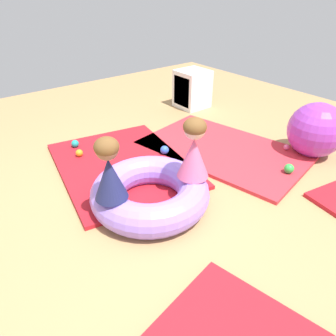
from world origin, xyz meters
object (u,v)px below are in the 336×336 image
Objects in this scene: inflatable_cushion at (150,193)px; play_ball_green at (289,169)px; storage_cube at (191,89)px; play_ball_teal at (75,144)px; child_in_pink at (194,149)px; play_ball_blue at (165,150)px; play_ball_orange at (79,153)px; exercise_ball_large at (316,130)px; child_in_navy at (109,170)px; play_ball_pink at (286,147)px.

inflatable_cushion reaches higher than play_ball_green.
play_ball_teal is at bearing -82.83° from storage_cube.
child_in_pink reaches higher than play_ball_blue.
play_ball_orange is 0.25m from play_ball_teal.
child_in_pink is 1.70m from play_ball_teal.
play_ball_teal is 0.14× the size of exercise_ball_large.
play_ball_blue is at bearing -145.73° from play_ball_green.
play_ball_blue is (-0.81, 0.31, -0.45)m from child_in_pink.
inflatable_cushion reaches higher than play_ball_teal.
play_ball_orange is at bearing -173.35° from inflatable_cushion.
child_in_navy is 7.93× the size of play_ball_pink.
play_ball_teal is (-1.59, -0.41, -0.45)m from child_in_pink.
play_ball_pink is at bearing 126.57° from play_ball_green.
child_in_navy is at bearing -54.08° from storage_cube.
play_ball_blue is 1.68m from storage_cube.
play_ball_blue is at bearing 134.35° from inflatable_cushion.
child_in_pink reaches higher than child_in_navy.
exercise_ball_large is (0.20, 0.19, 0.23)m from play_ball_pink.
child_in_pink reaches higher than play_ball_pink.
storage_cube reaches higher than play_ball_teal.
exercise_ball_large is at bearing 1.29° from storage_cube.
play_ball_orange is at bearing -13.61° from play_ball_teal.
storage_cube reaches higher than play_ball_orange.
exercise_ball_large reaches higher than play_ball_orange.
storage_cube is at bearing 103.33° from play_ball_orange.
child_in_pink is (0.16, 0.71, 0.01)m from child_in_navy.
storage_cube is (-1.82, 0.14, 0.21)m from play_ball_pink.
play_ball_orange is 0.95m from play_ball_blue.
child_in_navy is at bearing -57.47° from play_ball_blue.
exercise_ball_large is at bearing 100.79° from play_ball_green.
play_ball_pink is at bearing 111.82° from child_in_pink.
play_ball_orange is 0.83× the size of play_ball_blue.
play_ball_blue is (-0.79, -1.17, 0.02)m from play_ball_pink.
inflatable_cushion is at bearing 67.83° from child_in_navy.
play_ball_green is at bearing 42.97° from play_ball_orange.
play_ball_green is at bearing 50.27° from child_in_navy.
play_ball_pink is 0.74× the size of play_ball_teal.
play_ball_pink is 0.12× the size of storage_cube.
child_in_navy is 5.16× the size of play_ball_green.
play_ball_teal reaches higher than play_ball_orange.
storage_cube is at bearing 175.62° from play_ball_pink.
play_ball_green is at bearing -79.21° from exercise_ball_large.
inflatable_cushion is 1.47m from play_ball_green.
exercise_ball_large reaches higher than play_ball_teal.
child_in_pink is 5.37× the size of play_ball_green.
storage_cube reaches higher than play_ball_blue.
play_ball_blue is at bearing -51.63° from storage_cube.
play_ball_green is at bearing 34.27° from play_ball_blue.
exercise_ball_large is at bearing 53.98° from play_ball_blue.
play_ball_orange is at bearing -124.32° from play_ball_pink.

